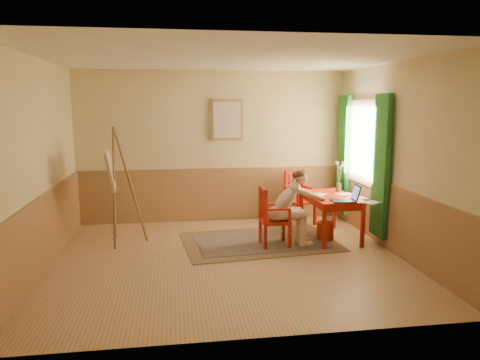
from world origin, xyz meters
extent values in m
cube|color=tan|center=(0.00, 0.00, -0.01)|extent=(5.00, 4.50, 0.02)
cube|color=white|center=(0.00, 0.00, 2.81)|extent=(5.00, 4.50, 0.02)
cube|color=#CEBC7D|center=(0.00, 2.26, 1.40)|extent=(5.00, 0.02, 2.80)
cube|color=#CEBC7D|center=(0.00, -2.26, 1.40)|extent=(5.00, 0.02, 2.80)
cube|color=#CEBC7D|center=(-2.51, 0.00, 1.40)|extent=(0.02, 4.50, 2.80)
cube|color=#CEBC7D|center=(2.51, 0.00, 1.40)|extent=(0.02, 4.50, 2.80)
cube|color=#A27448|center=(0.00, 2.23, 0.50)|extent=(5.00, 0.04, 1.00)
cube|color=#A27448|center=(-2.48, 0.00, 0.50)|extent=(0.04, 4.50, 1.00)
cube|color=#A27448|center=(2.48, 0.00, 0.50)|extent=(0.04, 4.50, 1.00)
cube|color=white|center=(2.47, 1.10, 1.55)|extent=(0.02, 1.00, 1.30)
cube|color=#A67F57|center=(2.45, 1.10, 1.55)|extent=(0.03, 1.12, 1.42)
cube|color=green|center=(2.40, 0.32, 1.25)|extent=(0.08, 0.45, 2.20)
cube|color=green|center=(2.40, 1.88, 1.25)|extent=(0.08, 0.45, 2.20)
cube|color=#A67F57|center=(0.25, 2.21, 1.90)|extent=(0.60, 0.04, 0.76)
cube|color=beige|center=(0.25, 2.19, 1.90)|extent=(0.50, 0.02, 0.66)
cube|color=#8C7251|center=(0.59, 0.72, 0.01)|extent=(2.55, 1.83, 0.01)
cube|color=black|center=(0.59, 0.72, 0.01)|extent=(2.11, 1.39, 0.01)
cube|color=red|center=(1.77, 0.77, 0.70)|extent=(0.77, 1.23, 0.04)
cube|color=red|center=(1.77, 0.77, 0.63)|extent=(0.67, 1.13, 0.10)
cube|color=red|center=(1.49, 0.21, 0.34)|extent=(0.06, 0.06, 0.68)
cube|color=red|center=(2.11, 0.23, 0.34)|extent=(0.06, 0.06, 0.68)
cube|color=red|center=(1.44, 1.31, 0.34)|extent=(0.06, 0.06, 0.68)
cube|color=red|center=(2.06, 1.34, 0.34)|extent=(0.06, 0.06, 0.68)
cube|color=red|center=(0.79, 0.49, 0.40)|extent=(0.44, 0.42, 0.04)
cube|color=red|center=(0.60, 0.31, 0.19)|extent=(0.05, 0.05, 0.38)
cube|color=red|center=(0.98, 0.32, 0.19)|extent=(0.05, 0.05, 0.38)
cube|color=red|center=(0.59, 0.67, 0.19)|extent=(0.05, 0.05, 0.38)
cube|color=red|center=(0.97, 0.68, 0.19)|extent=(0.05, 0.05, 0.38)
cube|color=red|center=(0.60, 0.31, 0.67)|extent=(0.05, 0.05, 0.51)
cube|color=red|center=(0.59, 0.67, 0.67)|extent=(0.05, 0.05, 0.51)
cube|color=red|center=(0.60, 0.49, 0.90)|extent=(0.06, 0.41, 0.06)
cube|color=red|center=(0.60, 0.40, 0.66)|extent=(0.03, 0.04, 0.42)
cube|color=red|center=(0.60, 0.49, 0.66)|extent=(0.03, 0.04, 0.42)
cube|color=red|center=(0.60, 0.58, 0.66)|extent=(0.03, 0.04, 0.42)
cube|color=red|center=(0.79, 0.31, 0.62)|extent=(0.38, 0.05, 0.03)
cube|color=red|center=(0.98, 0.32, 0.52)|extent=(0.04, 0.04, 0.20)
cube|color=red|center=(0.78, 0.68, 0.62)|extent=(0.38, 0.05, 0.03)
cube|color=red|center=(0.96, 0.68, 0.52)|extent=(0.04, 0.04, 0.20)
cube|color=red|center=(1.55, 1.74, 0.42)|extent=(0.56, 0.57, 0.04)
cube|color=red|center=(1.30, 1.86, 0.20)|extent=(0.06, 0.06, 0.40)
cube|color=red|center=(1.44, 1.48, 0.20)|extent=(0.06, 0.06, 0.40)
cube|color=red|center=(1.66, 1.99, 0.20)|extent=(0.06, 0.06, 0.40)
cube|color=red|center=(1.80, 1.61, 0.20)|extent=(0.06, 0.06, 0.40)
cube|color=red|center=(1.30, 1.86, 0.71)|extent=(0.06, 0.06, 0.54)
cube|color=red|center=(1.66, 1.99, 0.71)|extent=(0.06, 0.06, 0.54)
cube|color=red|center=(1.48, 1.93, 0.95)|extent=(0.42, 0.19, 0.06)
cube|color=red|center=(1.39, 1.89, 0.70)|extent=(0.05, 0.04, 0.44)
cube|color=red|center=(1.48, 1.93, 0.70)|extent=(0.05, 0.04, 0.44)
cube|color=red|center=(1.57, 1.96, 0.70)|extent=(0.05, 0.04, 0.44)
cube|color=red|center=(1.37, 1.67, 0.66)|extent=(0.17, 0.39, 0.03)
cube|color=red|center=(1.44, 1.49, 0.55)|extent=(0.05, 0.05, 0.22)
cube|color=red|center=(1.73, 1.80, 0.66)|extent=(0.17, 0.39, 0.03)
cube|color=red|center=(1.79, 1.62, 0.55)|extent=(0.05, 0.05, 0.22)
ellipsoid|color=beige|center=(0.81, 0.48, 0.53)|extent=(0.28, 0.34, 0.22)
cylinder|color=beige|center=(1.01, 0.40, 0.52)|extent=(0.42, 0.16, 0.15)
cylinder|color=beige|center=(1.01, 0.57, 0.52)|extent=(0.42, 0.16, 0.15)
cylinder|color=beige|center=(1.21, 0.40, 0.27)|extent=(0.11, 0.11, 0.48)
cylinder|color=beige|center=(1.21, 0.57, 0.27)|extent=(0.11, 0.11, 0.48)
cube|color=beige|center=(1.27, 0.41, 0.03)|extent=(0.20, 0.09, 0.07)
cube|color=beige|center=(1.27, 0.57, 0.03)|extent=(0.20, 0.09, 0.07)
ellipsoid|color=beige|center=(0.95, 0.48, 0.74)|extent=(0.47, 0.29, 0.50)
ellipsoid|color=beige|center=(1.09, 0.48, 0.92)|extent=(0.20, 0.29, 0.17)
sphere|color=beige|center=(1.19, 0.49, 1.07)|extent=(0.19, 0.19, 0.19)
ellipsoid|color=#5A331B|center=(1.17, 0.49, 1.13)|extent=(0.18, 0.19, 0.14)
sphere|color=#5A331B|center=(1.10, 0.48, 1.12)|extent=(0.10, 0.10, 0.10)
cylinder|color=beige|center=(1.19, 0.35, 0.87)|extent=(0.21, 0.10, 0.14)
cylinder|color=beige|center=(1.40, 0.37, 0.79)|extent=(0.29, 0.14, 0.16)
sphere|color=beige|center=(1.28, 0.34, 0.84)|extent=(0.09, 0.09, 0.08)
sphere|color=beige|center=(1.52, 0.41, 0.74)|extent=(0.07, 0.07, 0.07)
cylinder|color=beige|center=(1.18, 0.63, 0.87)|extent=(0.22, 0.11, 0.14)
cylinder|color=beige|center=(1.39, 0.61, 0.79)|extent=(0.29, 0.13, 0.16)
sphere|color=beige|center=(1.27, 0.64, 0.84)|extent=(0.09, 0.09, 0.08)
sphere|color=beige|center=(1.52, 0.59, 0.74)|extent=(0.07, 0.07, 0.07)
cube|color=#1E2338|center=(1.81, 0.30, 0.73)|extent=(0.36, 0.26, 0.02)
cube|color=#2D3342|center=(1.81, 0.30, 0.73)|extent=(0.31, 0.20, 0.00)
cube|color=#1E2338|center=(2.01, 0.29, 0.86)|extent=(0.08, 0.25, 0.23)
cube|color=#99BFF2|center=(2.00, 0.29, 0.85)|extent=(0.06, 0.21, 0.19)
cube|color=white|center=(2.22, 0.16, 0.72)|extent=(0.34, 0.32, 0.00)
cube|color=white|center=(2.05, 0.83, 0.72)|extent=(0.31, 0.26, 0.00)
cube|color=white|center=(1.61, 0.86, 0.72)|extent=(0.33, 0.33, 0.00)
cube|color=white|center=(2.13, 0.50, 0.72)|extent=(0.30, 0.23, 0.00)
cylinder|color=#3F724C|center=(2.04, 1.12, 0.79)|extent=(0.10, 0.10, 0.14)
cylinder|color=#3F7233|center=(2.03, 1.18, 1.02)|extent=(0.04, 0.12, 0.36)
sphere|color=#728CD8|center=(2.02, 1.23, 1.20)|extent=(0.06, 0.06, 0.05)
cylinder|color=#3F7233|center=(2.02, 1.09, 1.03)|extent=(0.07, 0.07, 0.38)
sphere|color=pink|center=(1.99, 1.06, 1.22)|extent=(0.04, 0.04, 0.04)
cylinder|color=#3F7233|center=(2.05, 1.14, 0.98)|extent=(0.03, 0.04, 0.28)
sphere|color=pink|center=(2.07, 1.15, 1.12)|extent=(0.05, 0.05, 0.04)
cylinder|color=#3F7233|center=(2.01, 1.08, 1.02)|extent=(0.08, 0.10, 0.35)
sphere|color=#728CD8|center=(1.97, 1.04, 1.19)|extent=(0.06, 0.06, 0.05)
cylinder|color=#3F7233|center=(2.08, 1.15, 0.99)|extent=(0.09, 0.06, 0.31)
sphere|color=pink|center=(2.12, 1.18, 1.15)|extent=(0.05, 0.05, 0.05)
cylinder|color=#3F7233|center=(2.07, 1.14, 1.00)|extent=(0.05, 0.04, 0.32)
sphere|color=pink|center=(2.09, 1.15, 1.16)|extent=(0.05, 0.05, 0.04)
cylinder|color=#3F7233|center=(2.08, 1.16, 1.02)|extent=(0.08, 0.08, 0.36)
sphere|color=#728CD8|center=(2.12, 1.19, 1.20)|extent=(0.05, 0.05, 0.04)
cylinder|color=red|center=(1.67, 0.68, 0.15)|extent=(0.38, 0.38, 0.30)
cylinder|color=#905D37|center=(-1.66, 0.85, 0.93)|extent=(0.06, 0.34, 1.86)
cylinder|color=#905D37|center=(-1.69, 1.15, 0.93)|extent=(0.13, 0.34, 1.86)
cylinder|color=#905D37|center=(-1.42, 1.03, 0.93)|extent=(0.49, 0.09, 1.86)
cylinder|color=#905D37|center=(-1.70, 1.00, 0.85)|extent=(0.08, 0.52, 0.03)
cube|color=#905D37|center=(-1.64, 1.01, 0.85)|extent=(0.12, 0.57, 0.03)
cube|color=#A67F57|center=(-1.72, 1.00, 1.18)|extent=(0.23, 0.83, 0.62)
cube|color=beige|center=(-1.70, 1.00, 1.18)|extent=(0.18, 0.75, 0.54)
camera|label=1|loc=(-0.74, -6.17, 2.19)|focal=33.90mm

